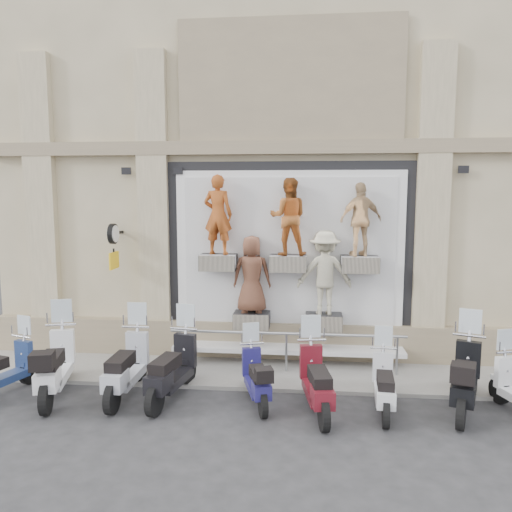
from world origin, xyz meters
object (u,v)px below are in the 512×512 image
at_px(scooter_a, 1,359).
at_px(scooter_e, 256,367).
at_px(clock_sign_bracket, 114,240).
at_px(scooter_g, 384,373).
at_px(scooter_b, 55,352).
at_px(scooter_h, 466,365).
at_px(guard_rail, 286,353).
at_px(scooter_c, 126,354).
at_px(scooter_d, 172,356).
at_px(scooter_f, 317,368).

bearing_deg(scooter_a, scooter_e, 18.45).
xyz_separation_m(clock_sign_bracket, scooter_a, (-1.45, -2.12, -2.08)).
bearing_deg(scooter_g, scooter_b, -175.16).
bearing_deg(scooter_a, scooter_h, 17.90).
distance_m(guard_rail, clock_sign_bracket, 4.57).
relative_size(clock_sign_bracket, scooter_b, 0.48).
distance_m(clock_sign_bracket, scooter_c, 2.91).
bearing_deg(scooter_g, scooter_h, 11.67).
xyz_separation_m(guard_rail, scooter_e, (-0.49, -1.51, 0.22)).
bearing_deg(scooter_e, scooter_b, 165.02).
height_order(scooter_g, scooter_h, scooter_h).
distance_m(scooter_d, scooter_g, 3.87).
relative_size(clock_sign_bracket, scooter_c, 0.49).
relative_size(scooter_c, scooter_d, 1.00).
distance_m(clock_sign_bracket, scooter_b, 2.86).
height_order(scooter_a, scooter_f, scooter_f).
relative_size(scooter_f, scooter_h, 0.93).
distance_m(scooter_b, scooter_f, 4.90).
xyz_separation_m(clock_sign_bracket, scooter_d, (1.83, -1.96, -1.96)).
height_order(guard_rail, clock_sign_bracket, clock_sign_bracket).
height_order(guard_rail, scooter_f, scooter_f).
relative_size(scooter_a, scooter_c, 0.85).
bearing_deg(guard_rail, scooter_a, -162.83).
relative_size(guard_rail, scooter_g, 2.92).
bearing_deg(scooter_d, scooter_g, 6.74).
xyz_separation_m(scooter_d, scooter_f, (2.67, -0.29, -0.04)).
bearing_deg(clock_sign_bracket, scooter_e, -30.13).
bearing_deg(scooter_f, scooter_h, -2.68).
height_order(scooter_c, scooter_g, scooter_c).
height_order(scooter_f, scooter_h, scooter_h).
bearing_deg(scooter_g, scooter_a, -174.71).
bearing_deg(guard_rail, scooter_g, -42.58).
bearing_deg(scooter_c, scooter_b, -174.09).
bearing_deg(scooter_f, scooter_a, 169.68).
height_order(scooter_c, scooter_f, scooter_c).
distance_m(scooter_b, scooter_e, 3.81).
bearing_deg(scooter_g, scooter_d, -177.11).
distance_m(scooter_d, scooter_e, 1.59).
bearing_deg(scooter_b, scooter_d, -11.79).
distance_m(scooter_a, scooter_c, 2.40).
xyz_separation_m(scooter_d, scooter_g, (3.86, -0.16, -0.13)).
xyz_separation_m(scooter_a, scooter_g, (7.14, 0.01, -0.01)).
bearing_deg(scooter_d, clock_sign_bracket, 142.15).
relative_size(scooter_c, scooter_e, 1.22).
height_order(guard_rail, scooter_g, scooter_g).
xyz_separation_m(scooter_e, scooter_f, (1.09, -0.27, 0.11)).
xyz_separation_m(scooter_b, scooter_g, (6.09, -0.04, -0.17)).
relative_size(scooter_g, scooter_h, 0.82).
relative_size(clock_sign_bracket, scooter_a, 0.58).
bearing_deg(guard_rail, scooter_b, -159.53).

